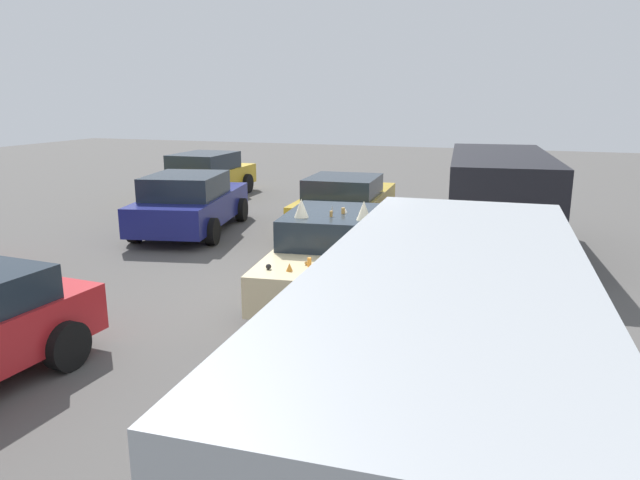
{
  "coord_description": "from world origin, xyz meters",
  "views": [
    {
      "loc": [
        -9.09,
        -2.86,
        3.27
      ],
      "look_at": [
        0.0,
        0.3,
        0.9
      ],
      "focal_mm": 32.88,
      "sensor_mm": 36.0,
      "label": 1
    }
  ],
  "objects_px": {
    "parked_van_behind_left": "(498,196)",
    "parked_sedan_near_right": "(204,175)",
    "parked_van_row_back_far": "(446,374)",
    "art_car_decorated": "(337,252)",
    "parked_sedan_near_left": "(346,205)",
    "parked_sedan_row_back_center": "(190,203)"
  },
  "relations": [
    {
      "from": "parked_van_behind_left",
      "to": "parked_sedan_near_right",
      "type": "bearing_deg",
      "value": 62.26
    },
    {
      "from": "parked_sedan_near_right",
      "to": "parked_van_row_back_far",
      "type": "bearing_deg",
      "value": 35.09
    },
    {
      "from": "parked_van_row_back_far",
      "to": "parked_van_behind_left",
      "type": "height_order",
      "value": "parked_van_row_back_far"
    },
    {
      "from": "art_car_decorated",
      "to": "parked_sedan_near_left",
      "type": "height_order",
      "value": "art_car_decorated"
    },
    {
      "from": "parked_sedan_near_right",
      "to": "parked_sedan_near_left",
      "type": "bearing_deg",
      "value": 57.27
    },
    {
      "from": "art_car_decorated",
      "to": "parked_sedan_near_right",
      "type": "distance_m",
      "value": 10.47
    },
    {
      "from": "parked_van_behind_left",
      "to": "parked_sedan_row_back_center",
      "type": "distance_m",
      "value": 7.24
    },
    {
      "from": "parked_sedan_row_back_center",
      "to": "parked_van_row_back_far",
      "type": "bearing_deg",
      "value": -150.39
    },
    {
      "from": "parked_sedan_near_left",
      "to": "parked_sedan_row_back_center",
      "type": "xyz_separation_m",
      "value": [
        -0.96,
        3.69,
        -0.0
      ]
    },
    {
      "from": "art_car_decorated",
      "to": "parked_sedan_row_back_center",
      "type": "xyz_separation_m",
      "value": [
        3.21,
        4.8,
        0.03
      ]
    },
    {
      "from": "parked_van_behind_left",
      "to": "parked_sedan_near_left",
      "type": "xyz_separation_m",
      "value": [
        0.25,
        3.5,
        -0.45
      ]
    },
    {
      "from": "art_car_decorated",
      "to": "parked_van_row_back_far",
      "type": "relative_size",
      "value": 0.85
    },
    {
      "from": "parked_van_row_back_far",
      "to": "parked_van_behind_left",
      "type": "bearing_deg",
      "value": 177.65
    },
    {
      "from": "art_car_decorated",
      "to": "parked_sedan_near_right",
      "type": "height_order",
      "value": "art_car_decorated"
    },
    {
      "from": "parked_sedan_near_right",
      "to": "parked_sedan_row_back_center",
      "type": "bearing_deg",
      "value": 24.7
    },
    {
      "from": "art_car_decorated",
      "to": "parked_sedan_row_back_center",
      "type": "distance_m",
      "value": 5.77
    },
    {
      "from": "parked_van_row_back_far",
      "to": "parked_van_behind_left",
      "type": "xyz_separation_m",
      "value": [
        8.82,
        0.03,
        -0.0
      ]
    },
    {
      "from": "parked_van_behind_left",
      "to": "parked_sedan_near_left",
      "type": "height_order",
      "value": "parked_van_behind_left"
    },
    {
      "from": "parked_sedan_near_right",
      "to": "art_car_decorated",
      "type": "bearing_deg",
      "value": 40.54
    },
    {
      "from": "parked_van_behind_left",
      "to": "parked_sedan_near_left",
      "type": "relative_size",
      "value": 1.27
    },
    {
      "from": "parked_van_behind_left",
      "to": "parked_sedan_near_left",
      "type": "bearing_deg",
      "value": 80.19
    },
    {
      "from": "parked_sedan_near_left",
      "to": "parked_sedan_row_back_center",
      "type": "height_order",
      "value": "parked_sedan_row_back_center"
    }
  ]
}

